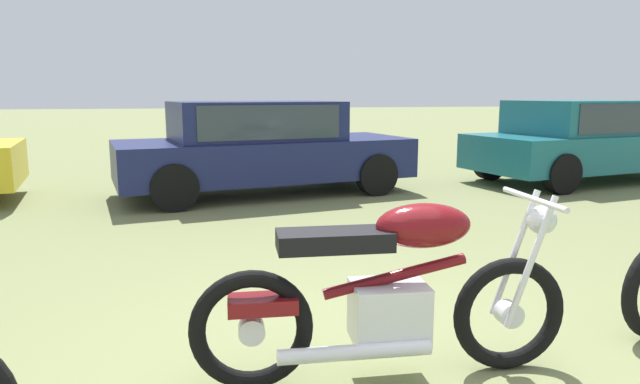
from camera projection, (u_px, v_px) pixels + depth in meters
motorcycle_maroon at (390, 293)px, 3.01m from camera, size 2.09×0.64×1.02m
car_navy at (261, 143)px, 8.64m from camera, size 4.68×2.48×1.43m
car_teal at (586, 137)px, 9.91m from camera, size 4.55×2.49×1.43m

